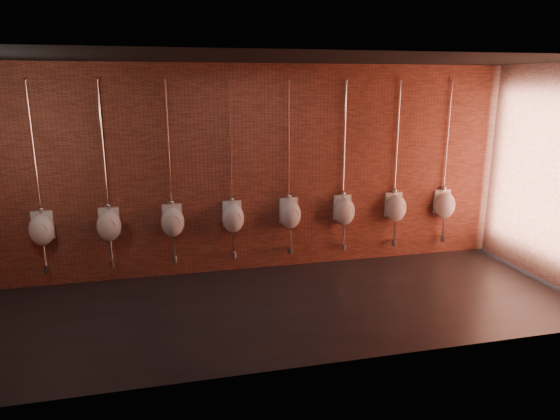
{
  "coord_description": "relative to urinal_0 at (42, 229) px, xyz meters",
  "views": [
    {
      "loc": [
        -1.33,
        -6.01,
        2.89
      ],
      "look_at": [
        0.33,
        0.9,
        1.1
      ],
      "focal_mm": 32.0,
      "sensor_mm": 36.0,
      "label": 1
    }
  ],
  "objects": [
    {
      "name": "urinal_4",
      "position": [
        3.64,
        0.0,
        0.0
      ],
      "size": [
        0.36,
        0.31,
        2.71
      ],
      "color": "white",
      "rests_on": "ground"
    },
    {
      "name": "urinal_1",
      "position": [
        0.91,
        0.0,
        0.0
      ],
      "size": [
        0.36,
        0.31,
        2.71
      ],
      "color": "white",
      "rests_on": "ground"
    },
    {
      "name": "urinal_7",
      "position": [
        6.38,
        0.0,
        0.0
      ],
      "size": [
        0.36,
        0.31,
        2.71
      ],
      "color": "white",
      "rests_on": "ground"
    },
    {
      "name": "room_shell",
      "position": [
        3.03,
        -1.38,
        1.1
      ],
      "size": [
        8.54,
        3.04,
        3.22
      ],
      "color": "black",
      "rests_on": "ground"
    },
    {
      "name": "urinal_2",
      "position": [
        1.82,
        0.0,
        0.0
      ],
      "size": [
        0.36,
        0.31,
        2.71
      ],
      "color": "white",
      "rests_on": "ground"
    },
    {
      "name": "ground",
      "position": [
        3.03,
        -1.38,
        -0.91
      ],
      "size": [
        8.5,
        8.5,
        0.0
      ],
      "primitive_type": "plane",
      "color": "black",
      "rests_on": "ground"
    },
    {
      "name": "urinal_0",
      "position": [
        0.0,
        0.0,
        0.0
      ],
      "size": [
        0.36,
        0.31,
        2.71
      ],
      "color": "white",
      "rests_on": "ground"
    },
    {
      "name": "urinal_6",
      "position": [
        5.47,
        0.0,
        0.0
      ],
      "size": [
        0.36,
        0.31,
        2.71
      ],
      "color": "white",
      "rests_on": "ground"
    },
    {
      "name": "urinal_3",
      "position": [
        2.73,
        0.0,
        0.0
      ],
      "size": [
        0.36,
        0.31,
        2.71
      ],
      "color": "white",
      "rests_on": "ground"
    },
    {
      "name": "urinal_5",
      "position": [
        4.55,
        0.0,
        0.0
      ],
      "size": [
        0.36,
        0.31,
        2.71
      ],
      "color": "white",
      "rests_on": "ground"
    }
  ]
}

